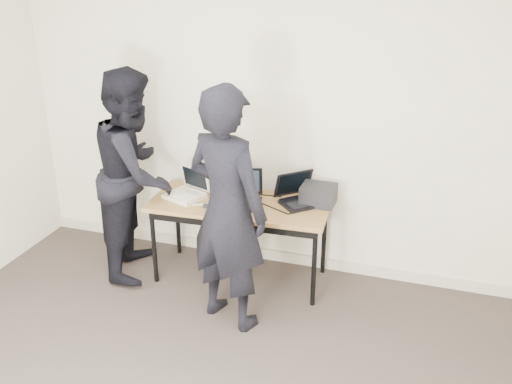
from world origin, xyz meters
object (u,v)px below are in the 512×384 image
at_px(desk, 239,209).
at_px(laptop_center, 240,195).
at_px(person_observer, 135,173).
at_px(equipment_box, 318,195).
at_px(person_typist, 227,210).
at_px(leather_satchel, 228,177).
at_px(laptop_beige, 187,192).
at_px(laptop_right, 299,196).

xyz_separation_m(desk, laptop_center, (-0.00, 0.01, 0.12)).
bearing_deg(laptop_center, person_observer, 171.89).
relative_size(equipment_box, person_typist, 0.15).
distance_m(leather_satchel, person_observer, 0.80).
distance_m(desk, laptop_beige, 0.48).
distance_m(desk, laptop_center, 0.12).
distance_m(equipment_box, person_observer, 1.57).
relative_size(laptop_beige, equipment_box, 1.37).
height_order(desk, laptop_right, laptop_right).
bearing_deg(leather_satchel, person_typist, -79.27).
bearing_deg(person_typist, desk, -58.85).
height_order(laptop_center, leather_satchel, laptop_center).
height_order(equipment_box, person_observer, person_observer).
xyz_separation_m(laptop_right, equipment_box, (0.16, 0.02, 0.02)).
bearing_deg(laptop_right, desk, 156.24).
xyz_separation_m(desk, equipment_box, (0.63, 0.19, 0.14)).
xyz_separation_m(laptop_center, leather_satchel, (-0.18, 0.21, 0.06)).
bearing_deg(laptop_right, laptop_beige, 147.22).
relative_size(laptop_beige, laptop_center, 0.87).
height_order(laptop_center, person_typist, person_typist).
bearing_deg(person_observer, person_typist, -129.61).
distance_m(leather_satchel, person_typist, 0.87).
height_order(laptop_beige, leather_satchel, leather_satchel).
distance_m(desk, person_observer, 0.95).
bearing_deg(laptop_center, equipment_box, 1.61).
height_order(desk, person_typist, person_typist).
distance_m(laptop_beige, laptop_center, 0.47).
bearing_deg(person_typist, laptop_center, -59.07).
height_order(laptop_beige, person_typist, person_typist).
distance_m(laptop_center, leather_satchel, 0.29).
bearing_deg(laptop_center, person_typist, -93.17).
xyz_separation_m(desk, person_observer, (-0.92, -0.08, 0.25)).
xyz_separation_m(laptop_beige, person_observer, (-0.45, -0.07, 0.14)).
bearing_deg(person_observer, laptop_right, -93.10).
xyz_separation_m(laptop_center, person_typist, (0.12, -0.60, 0.15)).
bearing_deg(laptop_right, equipment_box, -36.86).
relative_size(desk, equipment_box, 5.46).
bearing_deg(person_observer, leather_satchel, -80.69).
bearing_deg(person_typist, laptop_beige, -24.54).
bearing_deg(equipment_box, laptop_beige, -169.48).
xyz_separation_m(laptop_center, person_observer, (-0.92, -0.10, 0.12)).
distance_m(desk, leather_satchel, 0.34).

